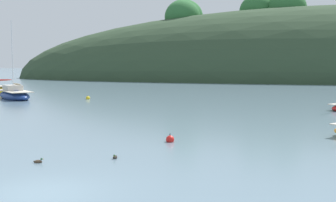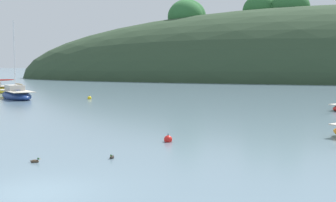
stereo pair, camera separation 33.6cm
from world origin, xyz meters
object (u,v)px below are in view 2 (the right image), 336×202
Objects in this scene: sailboat_yellow_far at (16,95)px; duck_lead at (35,161)px; mooring_buoy_inner at (89,98)px; duck_lone_left at (112,157)px; mooring_buoy_channel at (168,140)px.

sailboat_yellow_far is 33.30m from duck_lead.
sailboat_yellow_far is 16.46× the size of mooring_buoy_inner.
duck_lone_left is at bearing -52.19° from sailboat_yellow_far.
sailboat_yellow_far is 16.46× the size of mooring_buoy_channel.
sailboat_yellow_far is at bearing -172.26° from mooring_buoy_inner.
duck_lone_left is (20.69, -26.67, -0.39)m from sailboat_yellow_far.
mooring_buoy_inner reaches higher than duck_lone_left.
sailboat_yellow_far is at bearing 134.97° from mooring_buoy_channel.
sailboat_yellow_far is 8.29m from mooring_buoy_inner.
sailboat_yellow_far reaches higher than mooring_buoy_channel.
mooring_buoy_inner is at bearing 120.95° from mooring_buoy_channel.
mooring_buoy_channel and mooring_buoy_inner have the same top height.
mooring_buoy_inner is at bearing 108.18° from duck_lead.
duck_lone_left and duck_lead have the same top height.
duck_lone_left is 3.23m from duck_lead.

